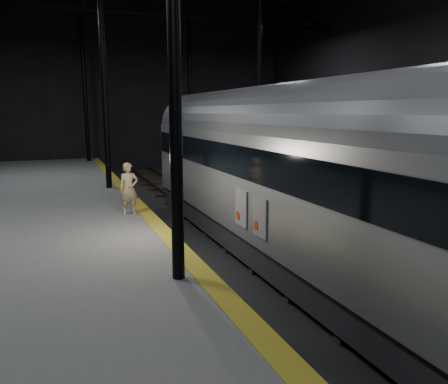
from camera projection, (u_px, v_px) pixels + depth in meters
ground at (258, 249)px, 14.43m from camera, size 44.00×44.00×0.00m
platform_left at (5, 262)px, 11.66m from camera, size 9.00×43.80×1.00m
platform_right at (431, 215)px, 17.03m from camera, size 9.00×43.80×1.00m
tactile_strip at (161, 229)px, 13.09m from camera, size 0.50×43.80×0.01m
track at (258, 247)px, 14.42m from camera, size 2.40×43.00×0.24m
train at (291, 170)px, 12.05m from camera, size 2.88×19.19×5.13m
woman at (129, 189)px, 14.79m from camera, size 0.68×0.48×1.78m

